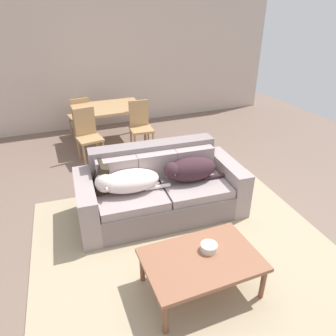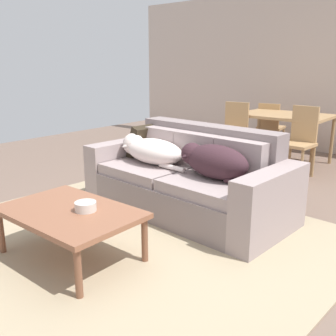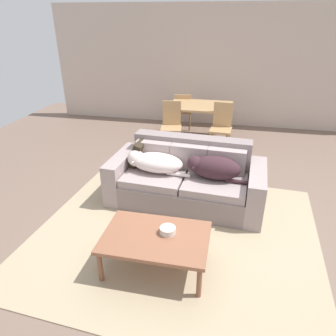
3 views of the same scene
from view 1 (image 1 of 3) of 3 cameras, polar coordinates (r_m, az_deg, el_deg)
ground_plane at (r=4.20m, az=1.76°, el=-9.21°), size 10.00×10.00×0.00m
back_partition at (r=7.28m, az=-11.41°, el=18.02°), size 8.00×0.12×2.70m
area_rug at (r=3.77m, az=3.08°, el=-14.22°), size 3.56×3.20×0.01m
couch at (r=4.18m, az=-1.50°, el=-3.86°), size 2.18×1.11×0.87m
dog_on_left_cushion at (r=3.87m, az=-7.51°, el=-2.40°), size 0.91×0.44×0.29m
dog_on_right_cushion at (r=4.07m, az=3.88°, el=-0.27°), size 0.82×0.38×0.31m
throw_pillow_by_left_arm at (r=3.97m, az=-12.14°, el=-1.49°), size 0.23×0.38×0.38m
coffee_table at (r=3.12m, az=6.07°, el=-16.37°), size 1.08×0.73×0.40m
bowl_on_coffee_table at (r=3.15m, az=7.40°, el=-13.99°), size 0.16×0.16×0.07m
dining_table at (r=6.26m, az=-10.77°, el=10.21°), size 1.30×0.93×0.75m
dining_chair_near_left at (r=5.66m, az=-14.24°, el=6.08°), size 0.45×0.45×0.94m
dining_chair_near_right at (r=5.91m, az=-5.00°, el=7.84°), size 0.43×0.43×0.94m
dining_chair_far_left at (r=6.77m, az=-15.57°, el=9.15°), size 0.45×0.45×0.84m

